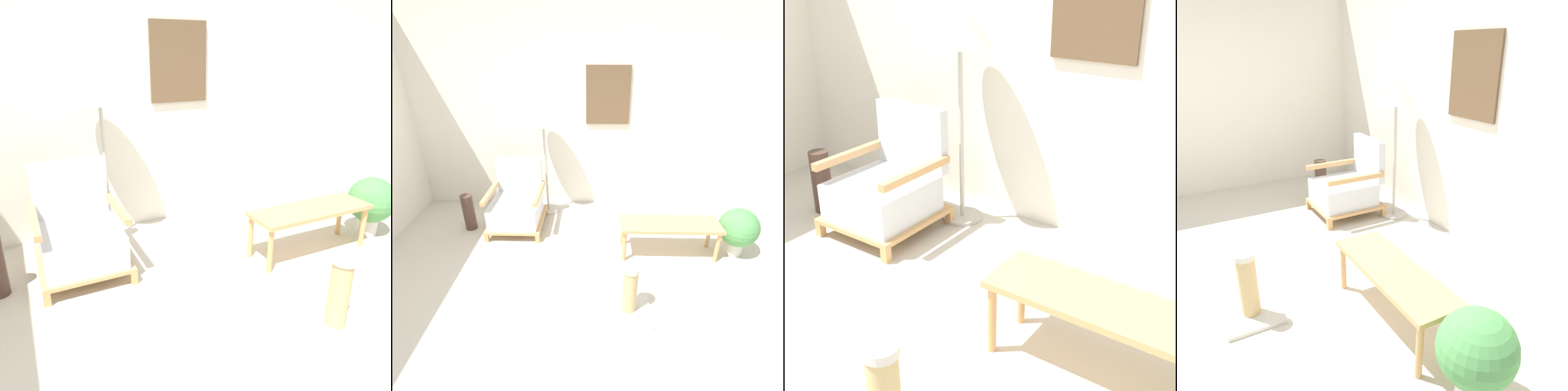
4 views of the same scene
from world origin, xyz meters
The scene contains 8 objects.
ground_plane centered at (0.00, 0.00, 0.00)m, with size 14.00×14.00×0.00m, color beige.
wall_back centered at (0.00, 2.30, 1.35)m, with size 8.00×0.09×2.70m.
armchair centered at (-0.93, 1.60, 0.30)m, with size 0.67×0.71×0.84m.
floor_lamp centered at (-0.59, 2.01, 1.29)m, with size 0.43×0.43×1.50m.
coffee_table centered at (0.89, 1.06, 0.35)m, with size 1.08×0.36×0.41m.
vase centered at (-1.53, 1.52, 0.24)m, with size 0.14×0.14×0.47m, color #473328.
potted_plant centered at (1.65, 1.08, 0.33)m, with size 0.43×0.43×0.56m.
scratching_post centered at (0.38, 0.21, 0.18)m, with size 0.40×0.40×0.51m.
Camera 2 is at (0.07, -1.78, 2.19)m, focal length 28.00 mm.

